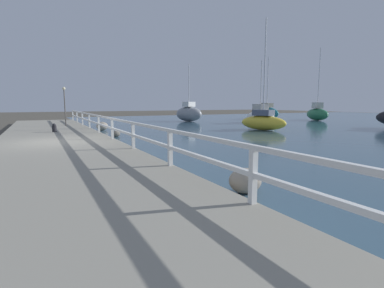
{
  "coord_description": "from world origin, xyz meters",
  "views": [
    {
      "loc": [
        -0.66,
        -13.28,
        1.84
      ],
      "look_at": [
        4.5,
        -3.28,
        0.32
      ],
      "focal_mm": 28.0,
      "sensor_mm": 36.0,
      "label": 1
    }
  ],
  "objects": [
    {
      "name": "sailboat_white",
      "position": [
        17.87,
        8.73,
        0.7
      ],
      "size": [
        2.02,
        4.72,
        5.72
      ],
      "rotation": [
        0.0,
        0.0,
        -0.18
      ],
      "color": "white",
      "rests_on": "water_surface"
    },
    {
      "name": "boulder_downstream",
      "position": [
        3.28,
        7.93,
        0.29
      ],
      "size": [
        0.77,
        0.7,
        0.58
      ],
      "color": "gray",
      "rests_on": "ground"
    },
    {
      "name": "mooring_bollard",
      "position": [
        0.12,
        4.64,
        0.53
      ],
      "size": [
        0.23,
        0.23,
        0.47
      ],
      "color": "black",
      "rests_on": "dock_walkway"
    },
    {
      "name": "boulder_mid_strip",
      "position": [
        3.08,
        -8.43,
        0.26
      ],
      "size": [
        0.7,
        0.63,
        0.52
      ],
      "color": "gray",
      "rests_on": "ground"
    },
    {
      "name": "boulder_near_dock",
      "position": [
        3.79,
        11.01,
        0.19
      ],
      "size": [
        0.5,
        0.45,
        0.37
      ],
      "color": "gray",
      "rests_on": "ground"
    },
    {
      "name": "sailboat_green",
      "position": [
        26.58,
        9.65,
        0.77
      ],
      "size": [
        2.54,
        4.23,
        7.72
      ],
      "rotation": [
        0.0,
        0.0,
        -0.37
      ],
      "color": "#236B42",
      "rests_on": "water_surface"
    },
    {
      "name": "sailboat_gray",
      "position": [
        13.21,
        14.34,
        0.83
      ],
      "size": [
        2.65,
        3.54,
        5.78
      ],
      "rotation": [
        0.0,
        0.0,
        0.39
      ],
      "color": "gray",
      "rests_on": "water_surface"
    },
    {
      "name": "dock_walkway",
      "position": [
        0.0,
        0.0,
        0.15
      ],
      "size": [
        4.67,
        36.0,
        0.3
      ],
      "color": "gray",
      "rests_on": "ground"
    },
    {
      "name": "sailboat_teal",
      "position": [
        23.09,
        13.81,
        0.81
      ],
      "size": [
        1.38,
        4.04,
        7.06
      ],
      "rotation": [
        0.0,
        0.0,
        -0.07
      ],
      "color": "#1E707A",
      "rests_on": "water_surface"
    },
    {
      "name": "sailboat_yellow",
      "position": [
        13.27,
        2.94,
        0.62
      ],
      "size": [
        2.23,
        3.66,
        7.51
      ],
      "rotation": [
        0.0,
        0.0,
        0.32
      ],
      "color": "gold",
      "rests_on": "water_surface"
    },
    {
      "name": "boulder_water_edge",
      "position": [
        3.93,
        12.21,
        0.16
      ],
      "size": [
        0.44,
        0.4,
        0.33
      ],
      "color": "slate",
      "rests_on": "ground"
    },
    {
      "name": "boulder_far_strip",
      "position": [
        3.17,
        3.38,
        0.18
      ],
      "size": [
        0.47,
        0.42,
        0.35
      ],
      "color": "#666056",
      "rests_on": "ground"
    },
    {
      "name": "railing",
      "position": [
        2.23,
        -0.0,
        0.93
      ],
      "size": [
        0.1,
        32.5,
        0.92
      ],
      "color": "white",
      "rests_on": "dock_walkway"
    },
    {
      "name": "dock_lamp",
      "position": [
        1.06,
        9.2,
        2.1
      ],
      "size": [
        0.21,
        0.21,
        2.66
      ],
      "color": "#514C47",
      "rests_on": "dock_walkway"
    },
    {
      "name": "ground_plane",
      "position": [
        0.0,
        0.0,
        0.0
      ],
      "size": [
        120.0,
        120.0,
        0.0
      ],
      "primitive_type": "plane",
      "color": "#4C473D"
    }
  ]
}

